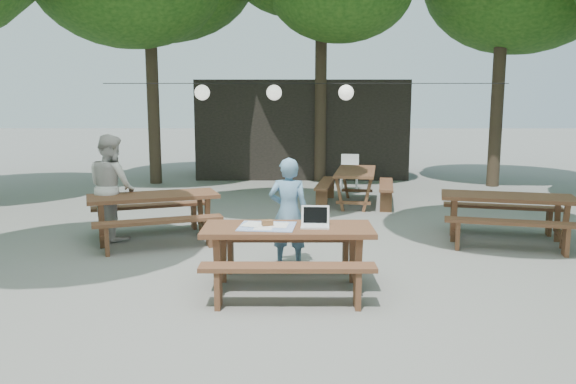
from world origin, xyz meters
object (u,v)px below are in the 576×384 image
at_px(woman, 289,212).
at_px(main_picnic_table, 288,256).
at_px(second_person, 112,187).
at_px(plastic_chair, 349,180).
at_px(picnic_table_nw, 154,217).

bearing_deg(woman, main_picnic_table, 97.47).
xyz_separation_m(second_person, plastic_chair, (4.35, 4.94, -0.59)).
relative_size(main_picnic_table, woman, 1.36).
xyz_separation_m(main_picnic_table, second_person, (-2.84, 2.47, 0.46)).
xyz_separation_m(picnic_table_nw, plastic_chair, (3.65, 5.10, -0.13)).
height_order(picnic_table_nw, woman, woman).
bearing_deg(main_picnic_table, plastic_chair, 78.50).
distance_m(main_picnic_table, second_person, 3.80).
height_order(picnic_table_nw, plastic_chair, plastic_chair).
xyz_separation_m(main_picnic_table, woman, (0.01, 0.92, 0.35)).
bearing_deg(plastic_chair, main_picnic_table, -90.96).
bearing_deg(second_person, main_picnic_table, -174.47).
distance_m(picnic_table_nw, second_person, 0.85).
height_order(main_picnic_table, picnic_table_nw, same).
bearing_deg(picnic_table_nw, main_picnic_table, -67.06).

